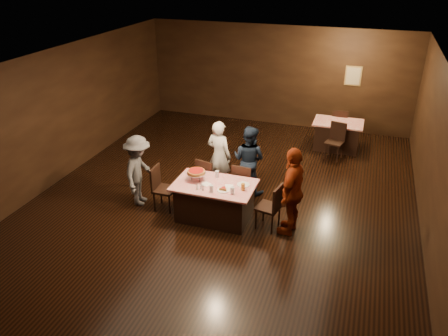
{
  "coord_description": "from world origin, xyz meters",
  "views": [
    {
      "loc": [
        2.63,
        -7.86,
        4.87
      ],
      "look_at": [
        0.14,
        -0.47,
        1.0
      ],
      "focal_mm": 35.0,
      "sensor_mm": 36.0,
      "label": 1
    }
  ],
  "objects": [
    {
      "name": "room",
      "position": [
        0.0,
        0.01,
        2.14
      ],
      "size": [
        10.0,
        10.04,
        3.02
      ],
      "color": "black",
      "rests_on": "ground"
    },
    {
      "name": "main_table",
      "position": [
        0.04,
        -0.77,
        0.39
      ],
      "size": [
        1.6,
        1.0,
        0.77
      ],
      "primitive_type": "cube",
      "color": "#AA0B14",
      "rests_on": "ground"
    },
    {
      "name": "back_table",
      "position": [
        2.03,
        3.59,
        0.39
      ],
      "size": [
        1.3,
        0.9,
        0.77
      ],
      "primitive_type": "cube",
      "color": "#AC0F0B",
      "rests_on": "ground"
    },
    {
      "name": "chair_far_left",
      "position": [
        -0.36,
        -0.02,
        0.47
      ],
      "size": [
        0.5,
        0.5,
        0.95
      ],
      "primitive_type": "cube",
      "rotation": [
        0.0,
        0.0,
        2.92
      ],
      "color": "black",
      "rests_on": "ground"
    },
    {
      "name": "chair_far_right",
      "position": [
        0.44,
        -0.02,
        0.47
      ],
      "size": [
        0.46,
        0.46,
        0.95
      ],
      "primitive_type": "cube",
      "rotation": [
        0.0,
        0.0,
        3.05
      ],
      "color": "black",
      "rests_on": "ground"
    },
    {
      "name": "chair_end_left",
      "position": [
        -1.06,
        -0.77,
        0.47
      ],
      "size": [
        0.43,
        0.43,
        0.95
      ],
      "primitive_type": "cube",
      "rotation": [
        0.0,
        0.0,
        1.6
      ],
      "color": "black",
      "rests_on": "ground"
    },
    {
      "name": "chair_end_right",
      "position": [
        1.14,
        -0.77,
        0.47
      ],
      "size": [
        0.5,
        0.5,
        0.95
      ],
      "primitive_type": "cube",
      "rotation": [
        0.0,
        0.0,
        -1.77
      ],
      "color": "black",
      "rests_on": "ground"
    },
    {
      "name": "chair_back_near",
      "position": [
        2.03,
        2.89,
        0.47
      ],
      "size": [
        0.51,
        0.51,
        0.95
      ],
      "primitive_type": "cube",
      "rotation": [
        0.0,
        0.0,
        -0.24
      ],
      "color": "black",
      "rests_on": "ground"
    },
    {
      "name": "chair_back_far",
      "position": [
        2.03,
        4.19,
        0.47
      ],
      "size": [
        0.42,
        0.42,
        0.95
      ],
      "primitive_type": "cube",
      "rotation": [
        0.0,
        0.0,
        3.15
      ],
      "color": "black",
      "rests_on": "ground"
    },
    {
      "name": "diner_white_jacket",
      "position": [
        -0.27,
        0.41,
        0.82
      ],
      "size": [
        0.67,
        0.52,
        1.63
      ],
      "primitive_type": "imported",
      "rotation": [
        0.0,
        0.0,
        2.91
      ],
      "color": "silver",
      "rests_on": "ground"
    },
    {
      "name": "diner_navy_hoodie",
      "position": [
        0.38,
        0.52,
        0.78
      ],
      "size": [
        0.86,
        0.74,
        1.55
      ],
      "primitive_type": "imported",
      "rotation": [
        0.0,
        0.0,
        2.92
      ],
      "color": "#131E30",
      "rests_on": "ground"
    },
    {
      "name": "diner_grey_knit",
      "position": [
        -1.66,
        -0.72,
        0.77
      ],
      "size": [
        0.71,
        1.07,
        1.54
      ],
      "primitive_type": "imported",
      "rotation": [
        0.0,
        0.0,
        1.71
      ],
      "color": "#505054",
      "rests_on": "ground"
    },
    {
      "name": "diner_red_shirt",
      "position": [
        1.58,
        -0.75,
        0.88
      ],
      "size": [
        0.56,
        1.08,
        1.76
      ],
      "primitive_type": "imported",
      "rotation": [
        0.0,
        0.0,
        -1.71
      ],
      "color": "maroon",
      "rests_on": "ground"
    },
    {
      "name": "pizza_stand",
      "position": [
        -0.36,
        -0.72,
        0.95
      ],
      "size": [
        0.38,
        0.38,
        0.22
      ],
      "color": "black",
      "rests_on": "main_table"
    },
    {
      "name": "plate_with_slice",
      "position": [
        0.29,
        -0.95,
        0.8
      ],
      "size": [
        0.25,
        0.25,
        0.06
      ],
      "color": "white",
      "rests_on": "main_table"
    },
    {
      "name": "plate_empty",
      "position": [
        0.59,
        -0.62,
        0.78
      ],
      "size": [
        0.25,
        0.25,
        0.01
      ],
      "primitive_type": "cylinder",
      "color": "white",
      "rests_on": "main_table"
    },
    {
      "name": "glass_front_left",
      "position": [
        0.09,
        -1.07,
        0.84
      ],
      "size": [
        0.08,
        0.08,
        0.14
      ],
      "primitive_type": "cylinder",
      "color": "silver",
      "rests_on": "main_table"
    },
    {
      "name": "glass_front_right",
      "position": [
        0.49,
        -1.02,
        0.84
      ],
      "size": [
        0.08,
        0.08,
        0.14
      ],
      "primitive_type": "cylinder",
      "color": "silver",
      "rests_on": "main_table"
    },
    {
      "name": "glass_amber",
      "position": [
        0.64,
        -0.82,
        0.84
      ],
      "size": [
        0.08,
        0.08,
        0.14
      ],
      "primitive_type": "cylinder",
      "color": "#BF7F26",
      "rests_on": "main_table"
    },
    {
      "name": "glass_back",
      "position": [
        -0.01,
        -0.47,
        0.84
      ],
      "size": [
        0.08,
        0.08,
        0.14
      ],
      "primitive_type": "cylinder",
      "color": "silver",
      "rests_on": "main_table"
    },
    {
      "name": "condiments",
      "position": [
        -0.14,
        -1.05,
        0.82
      ],
      "size": [
        0.17,
        0.1,
        0.09
      ],
      "color": "silver",
      "rests_on": "main_table"
    },
    {
      "name": "napkin_center",
      "position": [
        0.34,
        -0.77,
        0.77
      ],
      "size": [
        0.19,
        0.19,
        0.01
      ],
      "primitive_type": "cube",
      "rotation": [
        0.0,
        0.0,
        0.21
      ],
      "color": "white",
      "rests_on": "main_table"
    },
    {
      "name": "napkin_left",
      "position": [
        -0.11,
        -0.82,
        0.77
      ],
      "size": [
        0.21,
        0.21,
        0.01
      ],
      "primitive_type": "cube",
      "rotation": [
        0.0,
        0.0,
        -0.35
      ],
      "color": "white",
      "rests_on": "main_table"
    }
  ]
}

